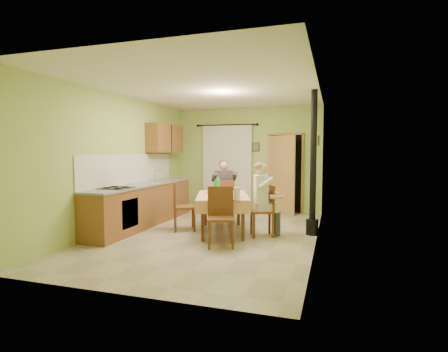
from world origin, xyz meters
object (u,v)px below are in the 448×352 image
(chair_near, at_px, (221,229))
(chair_left, at_px, (184,216))
(stove_flue, at_px, (313,183))
(man_right, at_px, (262,191))
(chair_far, at_px, (224,209))
(man_far, at_px, (224,184))
(chair_right, at_px, (263,221))
(dining_table, at_px, (222,213))

(chair_near, relative_size, chair_left, 1.02)
(chair_left, height_order, stove_flue, stove_flue)
(chair_left, bearing_deg, man_right, 62.53)
(chair_far, relative_size, chair_near, 0.95)
(chair_far, xyz_separation_m, man_far, (-0.01, 0.01, 0.59))
(chair_left, xyz_separation_m, man_far, (0.51, 1.17, 0.59))
(man_right, bearing_deg, chair_right, -90.00)
(dining_table, distance_m, chair_left, 0.83)
(chair_near, xyz_separation_m, man_right, (0.53, 0.93, 0.59))
(chair_left, distance_m, man_far, 1.40)
(chair_near, xyz_separation_m, man_far, (-0.60, 2.09, 0.59))
(man_far, xyz_separation_m, man_right, (1.13, -1.16, 0.00))
(stove_flue, bearing_deg, chair_right, -156.66)
(chair_right, bearing_deg, chair_far, 24.16)
(chair_right, relative_size, chair_left, 0.98)
(dining_table, relative_size, stove_flue, 0.68)
(chair_left, bearing_deg, stove_flue, 71.26)
(man_far, bearing_deg, stove_flue, -48.75)
(chair_near, height_order, chair_right, chair_near)
(chair_far, relative_size, man_right, 0.70)
(dining_table, height_order, chair_near, chair_near)
(chair_right, bearing_deg, chair_left, 69.67)
(man_far, distance_m, man_right, 1.62)
(chair_near, bearing_deg, stove_flue, -156.49)
(chair_right, height_order, man_far, man_far)
(man_far, bearing_deg, chair_left, -141.73)
(stove_flue, bearing_deg, dining_table, -169.27)
(dining_table, height_order, chair_left, chair_left)
(man_right, bearing_deg, stove_flue, -87.31)
(chair_far, bearing_deg, chair_left, -142.22)
(chair_far, distance_m, man_far, 0.59)
(dining_table, relative_size, chair_right, 1.93)
(chair_left, distance_m, man_right, 1.74)
(chair_far, bearing_deg, stove_flue, -48.52)
(chair_far, relative_size, chair_left, 0.97)
(chair_near, distance_m, stove_flue, 2.09)
(stove_flue, bearing_deg, chair_near, -137.56)
(dining_table, xyz_separation_m, man_right, (0.82, -0.07, 0.50))
(chair_right, xyz_separation_m, chair_left, (-1.66, -0.01, 0.00))
(chair_near, height_order, stove_flue, stove_flue)
(man_far, distance_m, stove_flue, 2.19)
(dining_table, bearing_deg, chair_left, 166.34)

